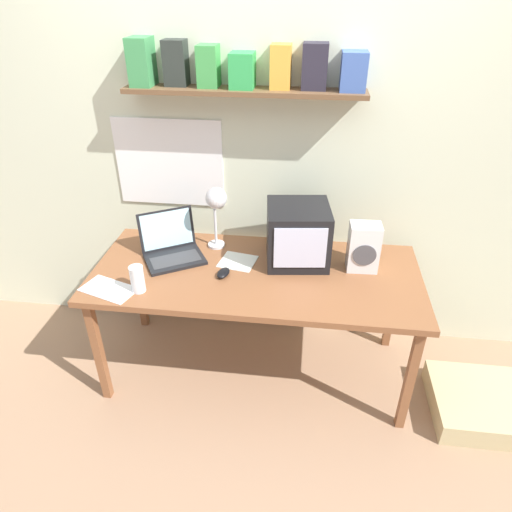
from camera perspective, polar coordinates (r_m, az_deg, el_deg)
The scene contains 12 objects.
ground_plane at distance 2.97m, azimuth 0.00°, elevation -13.75°, with size 12.00×12.00×0.00m, color #A17B5E.
back_wall at distance 2.69m, azimuth 1.18°, elevation 14.28°, with size 5.60×0.24×2.60m.
corner_desk at distance 2.53m, azimuth 0.00°, elevation -2.98°, with size 1.79×0.78×0.73m.
crt_monitor at distance 2.54m, azimuth 5.23°, elevation 2.73°, with size 0.38×0.38×0.33m.
laptop at distance 2.66m, azimuth -10.54°, elevation 1.24°, with size 0.42×0.40×0.25m.
desk_lamp at distance 2.55m, azimuth -5.00°, elevation 6.62°, with size 0.14×0.18×0.40m.
juice_glass at distance 2.40m, azimuth -14.59°, elevation -2.94°, with size 0.07×0.07×0.14m.
space_heater at distance 2.53m, azimuth 13.29°, elevation 1.07°, with size 0.17×0.13×0.27m.
computer_mouse at distance 2.47m, azimuth -4.10°, elevation -2.13°, with size 0.08×0.12×0.03m.
loose_paper_near_monitor at distance 2.59m, azimuth -2.30°, elevation -0.69°, with size 0.22×0.21×0.00m.
printed_handout at distance 2.48m, azimuth -17.92°, elevation -3.97°, with size 0.32×0.24×0.00m.
floor_cushion at distance 2.96m, azimuth 25.91°, elevation -16.27°, with size 0.49×0.49×0.13m.
Camera 1 is at (0.26, -2.07, 2.11)m, focal length 32.00 mm.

